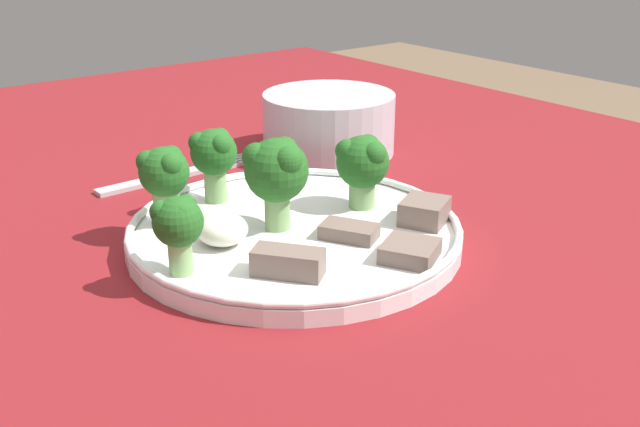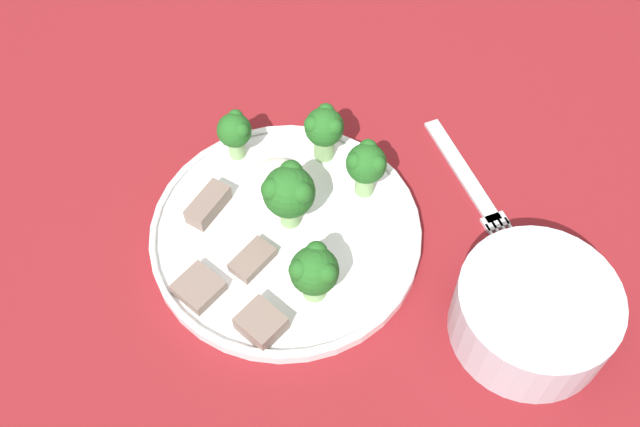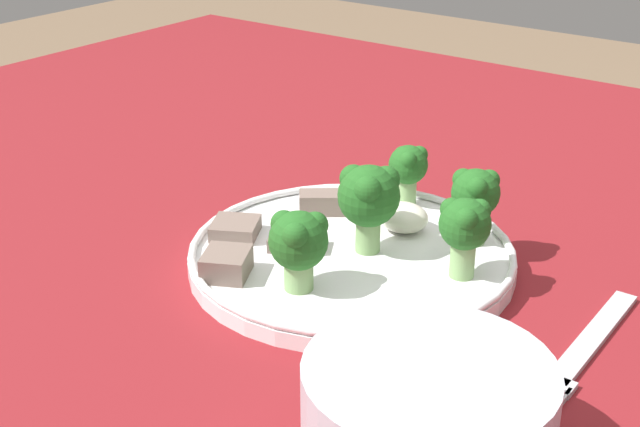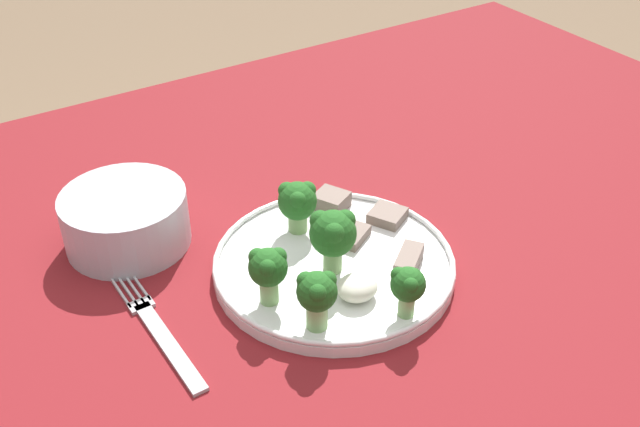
% 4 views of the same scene
% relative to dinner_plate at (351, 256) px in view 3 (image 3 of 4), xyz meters
% --- Properties ---
extents(table, '(1.39, 1.12, 0.77)m').
position_rel_dinner_plate_xyz_m(table, '(0.02, -0.04, -0.10)').
color(table, maroon).
rests_on(table, ground_plane).
extents(dinner_plate, '(0.25, 0.25, 0.02)m').
position_rel_dinner_plate_xyz_m(dinner_plate, '(0.00, 0.00, 0.00)').
color(dinner_plate, white).
rests_on(dinner_plate, table).
extents(fork, '(0.02, 0.18, 0.00)m').
position_rel_dinner_plate_xyz_m(fork, '(-0.19, 0.01, -0.01)').
color(fork, '#B2B2B7').
rests_on(fork, table).
extents(cream_bowl, '(0.13, 0.13, 0.06)m').
position_rel_dinner_plate_xyz_m(cream_bowl, '(-0.16, 0.16, 0.02)').
color(cream_bowl, '#B7BCC6').
rests_on(cream_bowl, table).
extents(broccoli_floret_near_rim_left, '(0.05, 0.05, 0.07)m').
position_rel_dinner_plate_xyz_m(broccoli_floret_near_rim_left, '(-0.01, -0.01, 0.05)').
color(broccoli_floret_near_rim_left, '#7FA866').
rests_on(broccoli_floret_near_rim_left, dinner_plate).
extents(broccoli_floret_center_left, '(0.03, 0.03, 0.05)m').
position_rel_dinner_plate_xyz_m(broccoli_floret_center_left, '(0.01, -0.10, 0.04)').
color(broccoli_floret_center_left, '#7FA866').
rests_on(broccoli_floret_center_left, dinner_plate).
extents(broccoli_floret_back_left, '(0.04, 0.04, 0.06)m').
position_rel_dinner_plate_xyz_m(broccoli_floret_back_left, '(-0.00, 0.07, 0.04)').
color(broccoli_floret_back_left, '#7FA866').
rests_on(broccoli_floret_back_left, dinner_plate).
extents(broccoli_floret_front_left, '(0.04, 0.04, 0.06)m').
position_rel_dinner_plate_xyz_m(broccoli_floret_front_left, '(-0.08, -0.02, 0.04)').
color(broccoli_floret_front_left, '#7FA866').
rests_on(broccoli_floret_front_left, dinner_plate).
extents(broccoli_floret_center_back, '(0.04, 0.04, 0.06)m').
position_rel_dinner_plate_xyz_m(broccoli_floret_center_back, '(-0.07, -0.07, 0.04)').
color(broccoli_floret_center_back, '#7FA866').
rests_on(broccoli_floret_center_back, dinner_plate).
extents(meat_slice_front_slice, '(0.05, 0.04, 0.01)m').
position_rel_dinner_plate_xyz_m(meat_slice_front_slice, '(0.04, 0.02, 0.01)').
color(meat_slice_front_slice, '#756056').
rests_on(meat_slice_front_slice, dinner_plate).
extents(meat_slice_middle_slice, '(0.05, 0.04, 0.02)m').
position_rel_dinner_plate_xyz_m(meat_slice_middle_slice, '(0.06, -0.05, 0.01)').
color(meat_slice_middle_slice, '#756056').
rests_on(meat_slice_middle_slice, dinner_plate).
extents(meat_slice_rear_slice, '(0.05, 0.05, 0.01)m').
position_rel_dinner_plate_xyz_m(meat_slice_rear_slice, '(0.09, 0.03, 0.01)').
color(meat_slice_rear_slice, '#756056').
rests_on(meat_slice_rear_slice, dinner_plate).
extents(meat_slice_edge_slice, '(0.04, 0.05, 0.02)m').
position_rel_dinner_plate_xyz_m(meat_slice_edge_slice, '(0.05, 0.08, 0.01)').
color(meat_slice_edge_slice, '#756056').
rests_on(meat_slice_edge_slice, dinner_plate).
extents(sauce_dollop, '(0.04, 0.04, 0.02)m').
position_rel_dinner_plate_xyz_m(sauce_dollop, '(-0.01, -0.06, 0.01)').
color(sauce_dollop, silver).
rests_on(sauce_dollop, dinner_plate).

